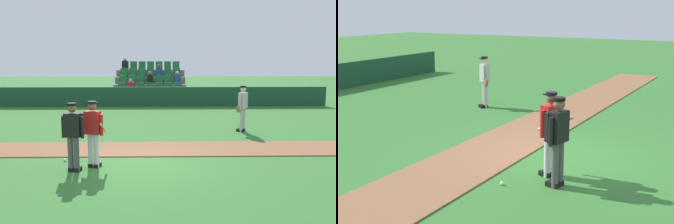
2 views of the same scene
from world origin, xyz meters
TOP-DOWN VIEW (x-y plane):
  - ground_plane at (0.00, 0.00)m, footprint 80.00×80.00m
  - infield_dirt_path at (0.00, 1.58)m, footprint 28.00×1.88m
  - dugout_fence at (0.00, 11.58)m, footprint 20.00×0.16m
  - stadium_bleachers at (-0.00, 13.88)m, footprint 4.45×3.80m
  - batter_red_jersey at (-1.13, -0.34)m, footprint 0.58×0.80m
  - umpire_home_plate at (-1.57, -0.68)m, footprint 0.58×0.36m
  - runner_grey_jersey at (3.75, 4.35)m, footprint 0.51×0.55m
  - baseball at (-2.05, 0.26)m, footprint 0.07×0.07m

SIDE VIEW (x-z plane):
  - ground_plane at x=0.00m, z-range 0.00..0.00m
  - infield_dirt_path at x=0.00m, z-range 0.00..0.03m
  - baseball at x=-2.05m, z-range 0.00..0.07m
  - dugout_fence at x=0.00m, z-range 0.00..1.09m
  - stadium_bleachers at x=0.00m, z-range -0.61..2.09m
  - runner_grey_jersey at x=3.75m, z-range 0.08..1.84m
  - batter_red_jersey at x=-1.13m, z-range 0.09..1.85m
  - umpire_home_plate at x=-1.57m, z-range 0.12..1.88m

